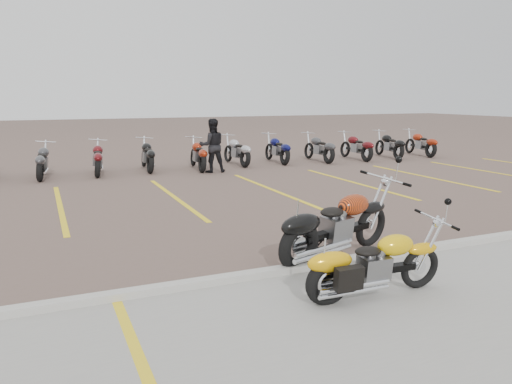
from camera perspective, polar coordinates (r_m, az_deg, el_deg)
ground at (r=8.97m, az=-2.81°, el=-5.37°), size 100.00×100.00×0.00m
concrete_apron at (r=5.31m, az=15.57°, el=-17.74°), size 60.00×5.00×0.01m
curb at (r=7.21m, az=2.90°, el=-9.00°), size 60.00×0.18×0.12m
parking_stripes at (r=12.69m, az=-9.23°, el=-0.63°), size 38.00×5.50×0.01m
yellow_cruiser at (r=6.50m, az=13.05°, el=-8.35°), size 1.97×0.30×0.81m
flame_cruiser at (r=7.85m, az=8.75°, el=-4.09°), size 2.37×0.86×1.00m
person_b at (r=16.66m, az=-5.04°, el=5.30°), size 0.94×0.78×1.78m
bg_bike_row at (r=17.39m, az=-9.64°, el=4.29°), size 22.19×2.03×1.10m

